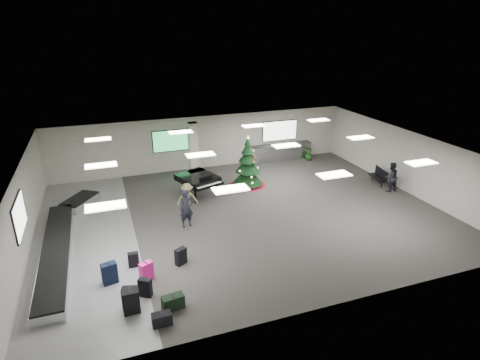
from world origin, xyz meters
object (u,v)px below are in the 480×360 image
object	(u,v)px
bench	(379,176)
traveler_b	(187,199)
service_counter	(281,152)
christmas_tree	(248,168)
pink_suitcase	(146,272)
grand_piano	(198,179)
potted_plant_left	(249,160)
traveler_a	(186,209)
traveler_bench	(391,177)
potted_plant_right	(309,154)
baggage_carousel	(62,240)

from	to	relation	value
bench	traveler_b	distance (m)	10.77
service_counter	traveler_b	bearing A→B (deg)	-142.58
christmas_tree	pink_suitcase	bearing A→B (deg)	-132.31
grand_piano	potted_plant_left	bearing A→B (deg)	20.01
pink_suitcase	traveler_a	world-z (taller)	traveler_a
christmas_tree	traveler_bench	xyz separation A→B (m)	(6.75, -3.38, -0.17)
potted_plant_right	traveler_bench	bearing A→B (deg)	-76.23
grand_piano	bench	bearing A→B (deg)	-30.27
grand_piano	potted_plant_right	xyz separation A→B (m)	(8.16, 3.11, -0.43)
christmas_tree	traveler_bench	distance (m)	7.55
baggage_carousel	potted_plant_right	world-z (taller)	potted_plant_right
pink_suitcase	traveler_b	world-z (taller)	traveler_b
baggage_carousel	traveler_bench	world-z (taller)	traveler_bench
service_counter	christmas_tree	distance (m)	4.83
traveler_a	bench	bearing A→B (deg)	-2.24
service_counter	potted_plant_right	distance (m)	1.83
baggage_carousel	pink_suitcase	bearing A→B (deg)	-51.31
christmas_tree	potted_plant_right	bearing A→B (deg)	26.82
christmas_tree	traveler_a	distance (m)	5.56
grand_piano	traveler_bench	world-z (taller)	traveler_bench
baggage_carousel	service_counter	bearing A→B (deg)	27.67
traveler_a	traveler_b	bearing A→B (deg)	66.75
christmas_tree	bench	world-z (taller)	christmas_tree
service_counter	christmas_tree	world-z (taller)	christmas_tree
baggage_carousel	pink_suitcase	world-z (taller)	pink_suitcase
bench	traveler_a	distance (m)	11.14
christmas_tree	potted_plant_left	size ratio (longest dim) A/B	3.56
traveler_b	potted_plant_left	bearing A→B (deg)	52.65
service_counter	potted_plant_left	world-z (taller)	service_counter
christmas_tree	traveler_a	xyz separation A→B (m)	(-4.22, -3.62, -0.12)
service_counter	traveler_a	world-z (taller)	traveler_a
traveler_bench	potted_plant_right	world-z (taller)	traveler_bench
traveler_a	potted_plant_right	distance (m)	11.39
pink_suitcase	potted_plant_right	size ratio (longest dim) A/B	0.81
grand_piano	potted_plant_left	size ratio (longest dim) A/B	3.23
baggage_carousel	traveler_a	world-z (taller)	traveler_a
baggage_carousel	traveler_a	xyz separation A→B (m)	(5.08, -0.14, 0.64)
traveler_a	christmas_tree	bearing A→B (deg)	31.77
potted_plant_left	potted_plant_right	bearing A→B (deg)	-2.81
traveler_a	potted_plant_left	distance (m)	8.44
pink_suitcase	traveler_bench	xyz separation A→B (m)	(13.18, 3.68, 0.45)
service_counter	potted_plant_left	bearing A→B (deg)	-170.69
christmas_tree	potted_plant_left	bearing A→B (deg)	67.86
pink_suitcase	grand_piano	size ratio (longest dim) A/B	0.28
christmas_tree	potted_plant_right	xyz separation A→B (m)	(5.27, 2.66, -0.52)
baggage_carousel	traveler_b	distance (m)	5.50
traveler_a	potted_plant_right	world-z (taller)	traveler_a
pink_suitcase	bench	distance (m)	14.08
baggage_carousel	grand_piano	xyz separation A→B (m)	(6.41, 3.03, 0.66)
grand_piano	potted_plant_left	world-z (taller)	grand_piano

